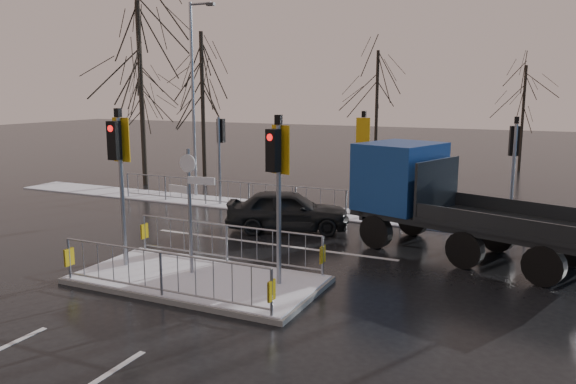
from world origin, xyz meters
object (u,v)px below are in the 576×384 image
at_px(car_far_lane, 288,210).
at_px(traffic_island, 197,267).
at_px(flatbed_truck, 427,194).
at_px(street_lamp_left, 194,93).

bearing_deg(car_far_lane, traffic_island, 160.10).
height_order(flatbed_truck, street_lamp_left, street_lamp_left).
bearing_deg(traffic_island, flatbed_truck, 51.12).
distance_m(traffic_island, street_lamp_left, 12.17).
bearing_deg(flatbed_truck, street_lamp_left, 159.37).
height_order(car_far_lane, flatbed_truck, flatbed_truck).
distance_m(traffic_island, flatbed_truck, 7.08).
xyz_separation_m(car_far_lane, flatbed_truck, (4.54, -0.12, 0.93)).
distance_m(car_far_lane, street_lamp_left, 8.32).
bearing_deg(car_far_lane, street_lamp_left, 36.14).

